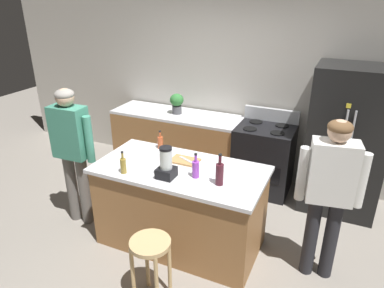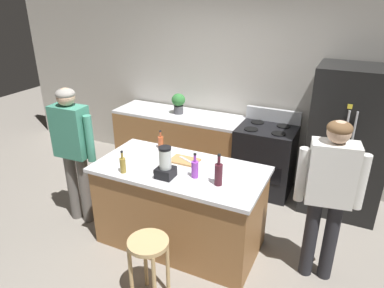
{
  "view_description": "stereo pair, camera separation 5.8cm",
  "coord_description": "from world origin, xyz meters",
  "px_view_note": "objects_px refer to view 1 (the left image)",
  "views": [
    {
      "loc": [
        1.45,
        -2.88,
        2.61
      ],
      "look_at": [
        0.0,
        0.3,
        1.08
      ],
      "focal_mm": 33.0,
      "sensor_mm": 36.0,
      "label": 1
    },
    {
      "loc": [
        1.5,
        -2.86,
        2.61
      ],
      "look_at": [
        0.0,
        0.3,
        1.08
      ],
      "focal_mm": 33.0,
      "sensor_mm": 36.0,
      "label": 2
    }
  ],
  "objects_px": {
    "bottle_vinegar": "(123,165)",
    "bottle_wine": "(220,173)",
    "blender_appliance": "(166,165)",
    "cutting_board": "(185,161)",
    "bar_stool": "(151,255)",
    "potted_plant": "(177,102)",
    "refrigerator": "(346,141)",
    "bottle_soda": "(196,169)",
    "person_by_island_left": "(72,145)",
    "person_by_sink_right": "(330,187)",
    "kitchen_island": "(181,206)",
    "chef_knife": "(187,160)",
    "bottle_cooking_sauce": "(160,142)",
    "stove_range": "(264,158)"
  },
  "relations": [
    {
      "from": "kitchen_island",
      "to": "bottle_vinegar",
      "type": "relative_size",
      "value": 7.48
    },
    {
      "from": "person_by_sink_right",
      "to": "blender_appliance",
      "type": "relative_size",
      "value": 5.09
    },
    {
      "from": "bottle_wine",
      "to": "bar_stool",
      "type": "bearing_deg",
      "value": -117.99
    },
    {
      "from": "bottle_soda",
      "to": "bottle_vinegar",
      "type": "xyz_separation_m",
      "value": [
        -0.69,
        -0.22,
        -0.01
      ]
    },
    {
      "from": "blender_appliance",
      "to": "cutting_board",
      "type": "distance_m",
      "value": 0.41
    },
    {
      "from": "person_by_island_left",
      "to": "potted_plant",
      "type": "distance_m",
      "value": 1.75
    },
    {
      "from": "bottle_soda",
      "to": "cutting_board",
      "type": "bearing_deg",
      "value": 132.56
    },
    {
      "from": "potted_plant",
      "to": "cutting_board",
      "type": "xyz_separation_m",
      "value": [
        0.8,
        -1.39,
        -0.16
      ]
    },
    {
      "from": "kitchen_island",
      "to": "chef_knife",
      "type": "xyz_separation_m",
      "value": [
        0.0,
        0.16,
        0.49
      ]
    },
    {
      "from": "person_by_sink_right",
      "to": "bottle_vinegar",
      "type": "bearing_deg",
      "value": -166.45
    },
    {
      "from": "bottle_cooking_sauce",
      "to": "chef_knife",
      "type": "relative_size",
      "value": 0.98
    },
    {
      "from": "potted_plant",
      "to": "blender_appliance",
      "type": "height_order",
      "value": "blender_appliance"
    },
    {
      "from": "bottle_vinegar",
      "to": "stove_range",
      "type": "bearing_deg",
      "value": 61.75
    },
    {
      "from": "bottle_vinegar",
      "to": "bottle_wine",
      "type": "relative_size",
      "value": 0.75
    },
    {
      "from": "person_by_island_left",
      "to": "bottle_cooking_sauce",
      "type": "xyz_separation_m",
      "value": [
        0.87,
        0.48,
        0.01
      ]
    },
    {
      "from": "stove_range",
      "to": "potted_plant",
      "type": "distance_m",
      "value": 1.49
    },
    {
      "from": "refrigerator",
      "to": "bottle_soda",
      "type": "height_order",
      "value": "refrigerator"
    },
    {
      "from": "blender_appliance",
      "to": "chef_knife",
      "type": "xyz_separation_m",
      "value": [
        0.03,
        0.39,
        -0.11
      ]
    },
    {
      "from": "cutting_board",
      "to": "person_by_sink_right",
      "type": "bearing_deg",
      "value": -1.04
    },
    {
      "from": "person_by_island_left",
      "to": "bar_stool",
      "type": "xyz_separation_m",
      "value": [
        1.42,
        -0.7,
        -0.5
      ]
    },
    {
      "from": "kitchen_island",
      "to": "bottle_soda",
      "type": "bearing_deg",
      "value": -25.69
    },
    {
      "from": "chef_knife",
      "to": "potted_plant",
      "type": "bearing_deg",
      "value": 145.96
    },
    {
      "from": "kitchen_island",
      "to": "bottle_soda",
      "type": "distance_m",
      "value": 0.61
    },
    {
      "from": "person_by_sink_right",
      "to": "blender_appliance",
      "type": "bearing_deg",
      "value": -166.24
    },
    {
      "from": "cutting_board",
      "to": "chef_knife",
      "type": "bearing_deg",
      "value": 0.0
    },
    {
      "from": "bottle_soda",
      "to": "chef_knife",
      "type": "relative_size",
      "value": 1.16
    },
    {
      "from": "refrigerator",
      "to": "bottle_vinegar",
      "type": "relative_size",
      "value": 7.8
    },
    {
      "from": "bar_stool",
      "to": "potted_plant",
      "type": "xyz_separation_m",
      "value": [
        -0.94,
        2.38,
        0.6
      ]
    },
    {
      "from": "person_by_island_left",
      "to": "person_by_sink_right",
      "type": "height_order",
      "value": "person_by_island_left"
    },
    {
      "from": "refrigerator",
      "to": "potted_plant",
      "type": "distance_m",
      "value": 2.35
    },
    {
      "from": "refrigerator",
      "to": "bottle_wine",
      "type": "distance_m",
      "value": 1.95
    },
    {
      "from": "person_by_island_left",
      "to": "bottle_soda",
      "type": "relative_size",
      "value": 6.49
    },
    {
      "from": "bottle_cooking_sauce",
      "to": "bottle_soda",
      "type": "bearing_deg",
      "value": -35.33
    },
    {
      "from": "chef_knife",
      "to": "refrigerator",
      "type": "bearing_deg",
      "value": 67.0
    },
    {
      "from": "bottle_soda",
      "to": "person_by_sink_right",
      "type": "bearing_deg",
      "value": 11.19
    },
    {
      "from": "potted_plant",
      "to": "blender_appliance",
      "type": "relative_size",
      "value": 0.94
    },
    {
      "from": "person_by_sink_right",
      "to": "bottle_wine",
      "type": "xyz_separation_m",
      "value": [
        -0.95,
        -0.28,
        0.06
      ]
    },
    {
      "from": "refrigerator",
      "to": "blender_appliance",
      "type": "relative_size",
      "value": 5.74
    },
    {
      "from": "person_by_sink_right",
      "to": "bottle_soda",
      "type": "bearing_deg",
      "value": -168.81
    },
    {
      "from": "bottle_vinegar",
      "to": "chef_knife",
      "type": "height_order",
      "value": "bottle_vinegar"
    },
    {
      "from": "blender_appliance",
      "to": "chef_knife",
      "type": "bearing_deg",
      "value": 84.89
    },
    {
      "from": "blender_appliance",
      "to": "chef_knife",
      "type": "height_order",
      "value": "blender_appliance"
    },
    {
      "from": "refrigerator",
      "to": "person_by_sink_right",
      "type": "xyz_separation_m",
      "value": [
        -0.08,
        -1.37,
        0.07
      ]
    },
    {
      "from": "stove_range",
      "to": "bottle_soda",
      "type": "xyz_separation_m",
      "value": [
        -0.3,
        -1.63,
        0.55
      ]
    },
    {
      "from": "chef_knife",
      "to": "kitchen_island",
      "type": "bearing_deg",
      "value": -64.92
    },
    {
      "from": "potted_plant",
      "to": "bottle_cooking_sauce",
      "type": "distance_m",
      "value": 1.26
    },
    {
      "from": "bottle_wine",
      "to": "chef_knife",
      "type": "bearing_deg",
      "value": 147.95
    },
    {
      "from": "blender_appliance",
      "to": "bottle_cooking_sauce",
      "type": "distance_m",
      "value": 0.7
    },
    {
      "from": "bottle_vinegar",
      "to": "chef_knife",
      "type": "xyz_separation_m",
      "value": [
        0.47,
        0.49,
        -0.06
      ]
    },
    {
      "from": "bottle_vinegar",
      "to": "cutting_board",
      "type": "xyz_separation_m",
      "value": [
        0.45,
        0.49,
        -0.08
      ]
    }
  ]
}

